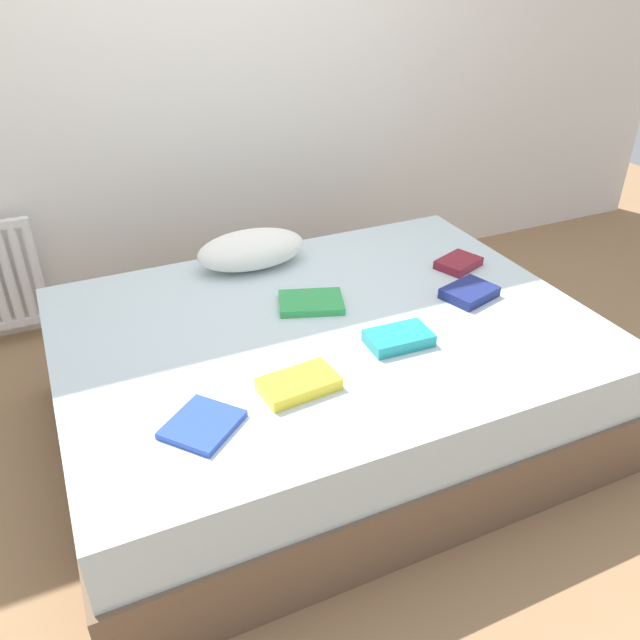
% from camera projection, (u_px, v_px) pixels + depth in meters
% --- Properties ---
extents(ground_plane, '(8.00, 8.00, 0.00)m').
position_uv_depth(ground_plane, '(325.00, 424.00, 2.67)').
color(ground_plane, '#93704C').
extents(back_wall, '(6.00, 0.10, 2.80)m').
position_uv_depth(back_wall, '(205.00, 22.00, 3.00)').
color(back_wall, silver).
rests_on(back_wall, ground).
extents(bed, '(2.00, 1.50, 0.50)m').
position_uv_depth(bed, '(325.00, 376.00, 2.54)').
color(bed, brown).
rests_on(bed, ground).
extents(radiator, '(0.35, 0.04, 0.55)m').
position_uv_depth(radiator, '(2.00, 277.00, 3.01)').
color(radiator, white).
rests_on(radiator, ground).
extents(pillow, '(0.48, 0.26, 0.16)m').
position_uv_depth(pillow, '(251.00, 250.00, 2.77)').
color(pillow, white).
rests_on(pillow, bed).
extents(textbook_yellow, '(0.26, 0.17, 0.04)m').
position_uv_depth(textbook_yellow, '(299.00, 384.00, 2.04)').
color(textbook_yellow, yellow).
rests_on(textbook_yellow, bed).
extents(textbook_navy, '(0.24, 0.21, 0.04)m').
position_uv_depth(textbook_navy, '(469.00, 293.00, 2.56)').
color(textbook_navy, navy).
rests_on(textbook_navy, bed).
extents(textbook_green, '(0.29, 0.25, 0.03)m').
position_uv_depth(textbook_green, '(312.00, 302.00, 2.51)').
color(textbook_green, green).
rests_on(textbook_green, bed).
extents(textbook_teal, '(0.23, 0.15, 0.05)m').
position_uv_depth(textbook_teal, '(399.00, 338.00, 2.27)').
color(textbook_teal, teal).
rests_on(textbook_teal, bed).
extents(textbook_blue, '(0.28, 0.28, 0.02)m').
position_uv_depth(textbook_blue, '(202.00, 424.00, 1.89)').
color(textbook_blue, '#2847B7').
rests_on(textbook_blue, bed).
extents(textbook_maroon, '(0.22, 0.19, 0.04)m').
position_uv_depth(textbook_maroon, '(458.00, 263.00, 2.80)').
color(textbook_maroon, maroon).
rests_on(textbook_maroon, bed).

